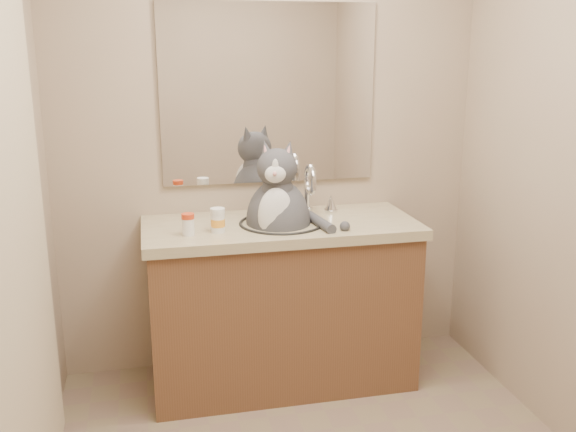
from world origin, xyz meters
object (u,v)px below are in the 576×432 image
Objects in this scene: cat at (278,215)px; pill_bottle_orange at (218,221)px; grey_canister at (219,217)px; pill_bottle_redcap at (188,224)px.

pill_bottle_orange is (-0.30, -0.08, 0.01)m from cat.
pill_bottle_orange is at bearing -147.44° from cat.
cat reaches higher than grey_canister.
cat is 0.32m from pill_bottle_orange.
cat is 6.16× the size of pill_bottle_redcap.
cat is at bearing 13.19° from pill_bottle_redcap.
grey_canister is (-0.28, 0.05, -0.00)m from cat.
pill_bottle_orange reaches higher than pill_bottle_redcap.
pill_bottle_orange is (0.14, 0.02, 0.00)m from pill_bottle_redcap.
grey_canister is (0.16, 0.15, -0.01)m from pill_bottle_redcap.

